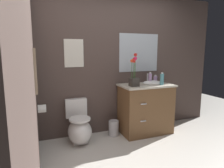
# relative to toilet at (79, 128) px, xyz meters

# --- Properties ---
(wall_back) EXTENTS (3.97, 0.05, 2.50)m
(wall_back) POSITION_rel_toilet_xyz_m (0.85, 0.30, 1.01)
(wall_back) COLOR #4C3D38
(wall_back) RESTS_ON ground_plane
(wall_left) EXTENTS (0.05, 4.20, 2.50)m
(wall_left) POSITION_rel_toilet_xyz_m (-0.65, -0.78, 1.01)
(wall_left) COLOR #4C3D38
(wall_left) RESTS_ON ground_plane
(toilet) EXTENTS (0.38, 0.59, 0.69)m
(toilet) POSITION_rel_toilet_xyz_m (0.00, 0.00, 0.00)
(toilet) COLOR white
(toilet) RESTS_ON ground_plane
(vanity_cabinet) EXTENTS (0.94, 0.56, 1.07)m
(vanity_cabinet) POSITION_rel_toilet_xyz_m (1.22, -0.03, 0.21)
(vanity_cabinet) COLOR brown
(vanity_cabinet) RESTS_ON ground_plane
(flower_vase) EXTENTS (0.14, 0.14, 0.55)m
(flower_vase) POSITION_rel_toilet_xyz_m (0.92, -0.12, 0.82)
(flower_vase) COLOR #38332D
(flower_vase) RESTS_ON vanity_cabinet
(soap_bottle) EXTENTS (0.06, 0.06, 0.22)m
(soap_bottle) POSITION_rel_toilet_xyz_m (1.30, -0.02, 0.75)
(soap_bottle) COLOR #B28CBF
(soap_bottle) RESTS_ON vanity_cabinet
(lotion_bottle) EXTENTS (0.07, 0.07, 0.15)m
(lotion_bottle) POSITION_rel_toilet_xyz_m (1.47, 0.08, 0.72)
(lotion_bottle) COLOR #B28CBF
(lotion_bottle) RESTS_ON vanity_cabinet
(hand_wash_bottle) EXTENTS (0.07, 0.07, 0.22)m
(hand_wash_bottle) POSITION_rel_toilet_xyz_m (1.46, -0.15, 0.75)
(hand_wash_bottle) COLOR teal
(hand_wash_bottle) RESTS_ON vanity_cabinet
(trash_bin) EXTENTS (0.18, 0.18, 0.27)m
(trash_bin) POSITION_rel_toilet_xyz_m (0.62, 0.04, -0.11)
(trash_bin) COLOR #B7B7BC
(trash_bin) RESTS_ON ground_plane
(wall_poster) EXTENTS (0.32, 0.01, 0.46)m
(wall_poster) POSITION_rel_toilet_xyz_m (0.00, 0.27, 1.20)
(wall_poster) COLOR silver
(wall_mirror) EXTENTS (0.80, 0.01, 0.70)m
(wall_mirror) POSITION_rel_toilet_xyz_m (1.22, 0.27, 1.21)
(wall_mirror) COLOR #B2BCC6
(hanging_towel) EXTENTS (0.03, 0.28, 0.52)m
(hanging_towel) POSITION_rel_toilet_xyz_m (-0.61, -0.57, 1.00)
(hanging_towel) COLOR gray
(toilet_paper_roll) EXTENTS (0.11, 0.11, 0.11)m
(toilet_paper_roll) POSITION_rel_toilet_xyz_m (-0.56, -0.20, 0.44)
(toilet_paper_roll) COLOR white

